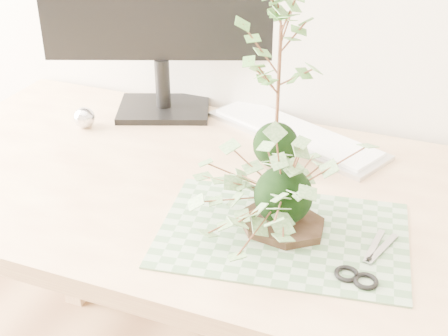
# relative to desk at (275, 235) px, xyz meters

# --- Properties ---
(desk) EXTENTS (1.60, 0.70, 0.74)m
(desk) POSITION_rel_desk_xyz_m (0.00, 0.00, 0.00)
(desk) COLOR #D8BA84
(desk) RESTS_ON ground_plane
(cutting_mat) EXTENTS (0.47, 0.35, 0.00)m
(cutting_mat) POSITION_rel_desk_xyz_m (0.05, -0.11, 0.09)
(cutting_mat) COLOR #4B6E48
(cutting_mat) RESTS_ON desk
(stone_dish) EXTENTS (0.19, 0.19, 0.01)m
(stone_dish) POSITION_rel_desk_xyz_m (0.04, -0.09, 0.10)
(stone_dish) COLOR black
(stone_dish) RESTS_ON cutting_mat
(ivy_kokedama) EXTENTS (0.31, 0.31, 0.21)m
(ivy_kokedama) POSITION_rel_desk_xyz_m (0.04, -0.09, 0.21)
(ivy_kokedama) COLOR black
(ivy_kokedama) RESTS_ON stone_dish
(maple_kokedama) EXTENTS (0.22, 0.22, 0.40)m
(maple_kokedama) POSITION_rel_desk_xyz_m (-0.04, 0.12, 0.37)
(maple_kokedama) COLOR black
(maple_kokedama) RESTS_ON desk
(keyboard) EXTENTS (0.46, 0.30, 0.02)m
(keyboard) POSITION_rel_desk_xyz_m (-0.04, 0.27, 0.10)
(keyboard) COLOR #B5B5B7
(keyboard) RESTS_ON desk
(foil_ball) EXTENTS (0.05, 0.05, 0.05)m
(foil_ball) POSITION_rel_desk_xyz_m (-0.52, 0.13, 0.11)
(foil_ball) COLOR silver
(foil_ball) RESTS_ON desk
(scissors) EXTENTS (0.08, 0.17, 0.01)m
(scissors) POSITION_rel_desk_xyz_m (0.20, -0.17, 0.10)
(scissors) COLOR gray
(scissors) RESTS_ON cutting_mat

